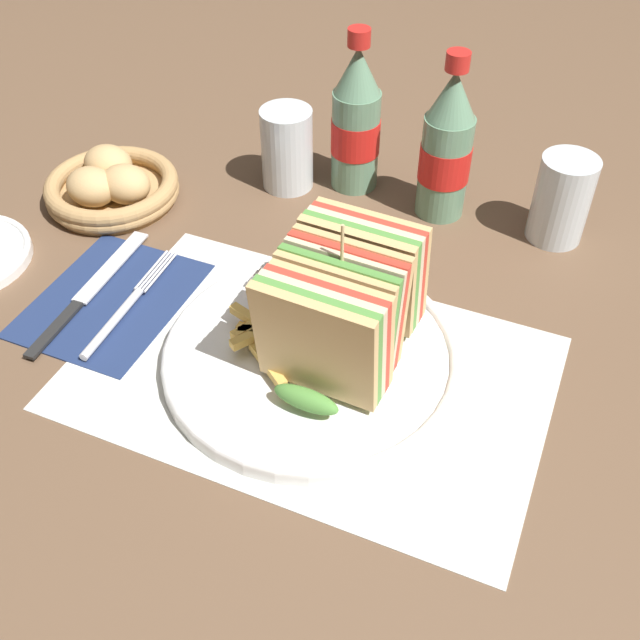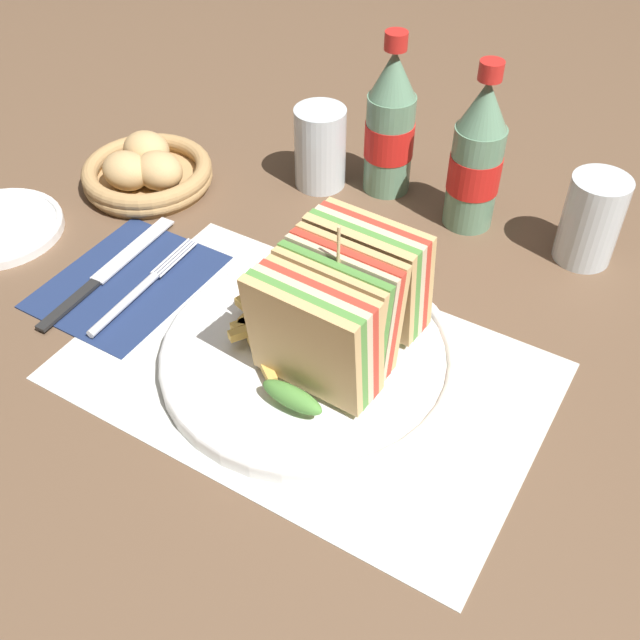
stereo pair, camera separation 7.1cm
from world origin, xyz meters
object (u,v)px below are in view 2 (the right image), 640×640
(coke_bottle_near, at_px, (390,126))
(glass_near, at_px, (590,225))
(club_sandwich, at_px, (340,308))
(fork, at_px, (135,294))
(plate_main, at_px, (309,354))
(coke_bottle_far, at_px, (477,159))
(knife, at_px, (107,272))
(glass_far, at_px, (320,152))
(bread_basket, at_px, (147,172))

(coke_bottle_near, xyz_separation_m, glass_near, (0.25, -0.01, -0.04))
(club_sandwich, relative_size, fork, 1.02)
(plate_main, relative_size, coke_bottle_near, 1.44)
(coke_bottle_far, height_order, glass_near, coke_bottle_far)
(fork, distance_m, knife, 0.05)
(glass_far, height_order, bread_basket, glass_far)
(plate_main, bearing_deg, glass_far, 119.13)
(knife, relative_size, glass_far, 2.09)
(fork, relative_size, coke_bottle_far, 0.88)
(plate_main, distance_m, club_sandwich, 0.07)
(plate_main, bearing_deg, coke_bottle_near, 103.91)
(knife, bearing_deg, glass_near, 32.33)
(fork, xyz_separation_m, bread_basket, (-0.13, 0.17, 0.01))
(coke_bottle_near, height_order, glass_far, coke_bottle_near)
(coke_bottle_far, distance_m, glass_far, 0.20)
(club_sandwich, bearing_deg, knife, -176.90)
(fork, relative_size, knife, 0.82)
(club_sandwich, distance_m, knife, 0.29)
(glass_near, bearing_deg, plate_main, -120.77)
(knife, bearing_deg, club_sandwich, 0.74)
(plate_main, relative_size, glass_near, 2.82)
(club_sandwich, relative_size, glass_far, 1.75)
(knife, bearing_deg, plate_main, -1.60)
(plate_main, relative_size, fork, 1.64)
(plate_main, xyz_separation_m, knife, (-0.26, -0.00, -0.00))
(club_sandwich, height_order, fork, club_sandwich)
(coke_bottle_far, relative_size, bread_basket, 1.23)
(glass_near, height_order, bread_basket, glass_near)
(club_sandwich, distance_m, glass_far, 0.32)
(glass_far, bearing_deg, fork, -100.15)
(club_sandwich, relative_size, coke_bottle_far, 0.90)
(plate_main, bearing_deg, coke_bottle_far, 82.26)
(club_sandwich, xyz_separation_m, knife, (-0.28, -0.02, -0.07))
(bread_basket, bearing_deg, knife, -64.07)
(fork, bearing_deg, coke_bottle_near, 66.16)
(plate_main, height_order, glass_far, glass_far)
(bread_basket, bearing_deg, coke_bottle_far, 20.17)
(glass_near, bearing_deg, knife, -145.31)
(knife, distance_m, glass_far, 0.30)
(fork, relative_size, glass_far, 1.72)
(coke_bottle_far, bearing_deg, glass_near, 1.53)
(knife, height_order, glass_near, glass_near)
(club_sandwich, relative_size, coke_bottle_near, 0.90)
(knife, relative_size, coke_bottle_far, 1.07)
(plate_main, bearing_deg, bread_basket, 155.03)
(club_sandwich, distance_m, coke_bottle_far, 0.28)
(fork, distance_m, coke_bottle_near, 0.36)
(club_sandwich, bearing_deg, fork, -172.68)
(club_sandwich, bearing_deg, bread_basket, 158.22)
(glass_near, xyz_separation_m, bread_basket, (-0.51, -0.14, -0.02))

